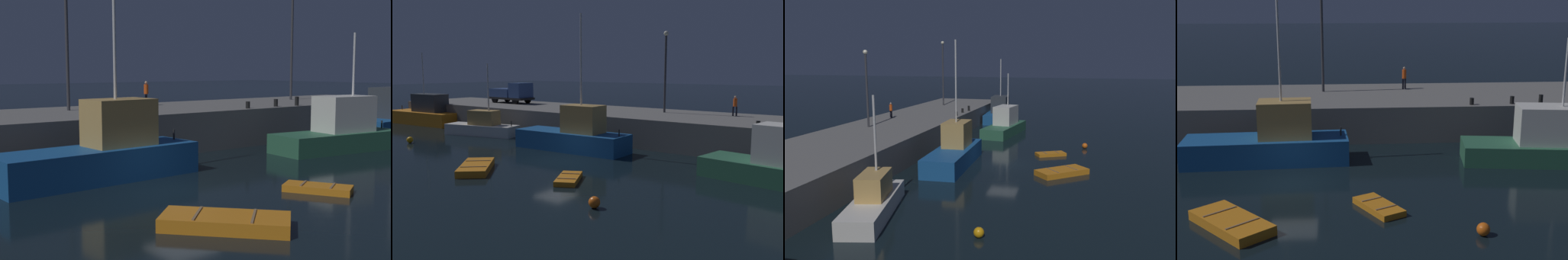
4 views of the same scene
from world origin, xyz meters
The scene contains 14 objects.
ground_plane centered at (0.00, 0.00, 0.00)m, with size 320.00×320.00×0.00m, color black.
pier_quay centered at (0.00, 12.06, 1.21)m, with size 61.36×9.53×2.41m.
fishing_trawler_red centered at (-13.50, 4.76, 0.86)m, with size 7.62×3.75×6.88m.
fishing_boat_blue centered at (14.07, 2.75, 1.18)m, with size 8.85×3.91×7.16m.
fishing_boat_white centered at (-1.44, 3.89, 1.19)m, with size 9.47×3.24×10.47m.
fishing_trawler_green centered at (-25.46, 6.49, 1.23)m, with size 9.89×3.94×8.24m.
dinghy_orange_near centered at (-2.13, -5.14, 0.22)m, with size 3.98×4.17×0.47m.
rowboat_white_mid centered at (4.17, -3.66, 0.14)m, with size 2.31×2.92×0.32m.
mooring_buoy_near centered at (-15.00, -1.94, 0.27)m, with size 0.55×0.55×0.55m, color orange.
mooring_buoy_mid centered at (8.16, -6.66, 0.27)m, with size 0.55×0.55×0.55m, color orange.
lamp_post_west centered at (1.42, 13.53, 6.73)m, with size 0.44×0.44×7.32m.
utility_truck centered at (-17.97, 12.96, 3.59)m, with size 5.63×2.42×2.38m.
dockworker centered at (7.60, 14.27, 3.38)m, with size 0.44×0.44×1.71m.
bollard_central centered at (11.27, 7.88, 2.64)m, with size 0.28×0.28×0.45m, color black.
Camera 2 is at (19.29, -22.01, 6.28)m, focal length 39.49 mm.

